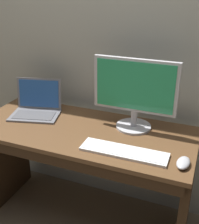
{
  "coord_description": "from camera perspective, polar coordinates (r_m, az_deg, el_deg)",
  "views": [
    {
      "loc": [
        0.72,
        -1.49,
        1.63
      ],
      "look_at": [
        0.12,
        0.0,
        0.9
      ],
      "focal_mm": 47.17,
      "sensor_mm": 36.0,
      "label": 1
    }
  ],
  "objects": [
    {
      "name": "laptop_space_gray",
      "position": [
        2.11,
        -12.1,
        1.04
      ],
      "size": [
        0.38,
        0.33,
        0.23
      ],
      "color": "slate",
      "rests_on": "desk"
    },
    {
      "name": "computer_mouse",
      "position": [
        1.58,
        15.93,
        -9.46
      ],
      "size": [
        0.08,
        0.13,
        0.03
      ],
      "primitive_type": "ellipsoid",
      "rotation": [
        0.0,
        0.0,
        -0.08
      ],
      "color": "#B7B7BC",
      "rests_on": "desk"
    },
    {
      "name": "ground_plane",
      "position": [
        2.33,
        -2.86,
        -20.06
      ],
      "size": [
        14.0,
        14.0,
        0.0
      ],
      "primitive_type": "plane",
      "color": "brown"
    },
    {
      "name": "wired_keyboard",
      "position": [
        1.63,
        4.76,
        -7.65
      ],
      "size": [
        0.49,
        0.14,
        0.02
      ],
      "color": "white",
      "rests_on": "desk"
    },
    {
      "name": "external_monitor",
      "position": [
        1.8,
        6.85,
        3.87
      ],
      "size": [
        0.52,
        0.22,
        0.45
      ],
      "color": "#B7B7BC",
      "rests_on": "desk"
    },
    {
      "name": "back_wall",
      "position": [
        2.02,
        1.05,
        20.02
      ],
      "size": [
        4.27,
        0.04,
        2.95
      ],
      "primitive_type": "cube",
      "color": "#9EA093",
      "rests_on": "ground"
    },
    {
      "name": "desk",
      "position": [
        1.99,
        -3.29,
        -9.61
      ],
      "size": [
        1.42,
        0.62,
        0.76
      ],
      "color": "brown",
      "rests_on": "ground"
    }
  ]
}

